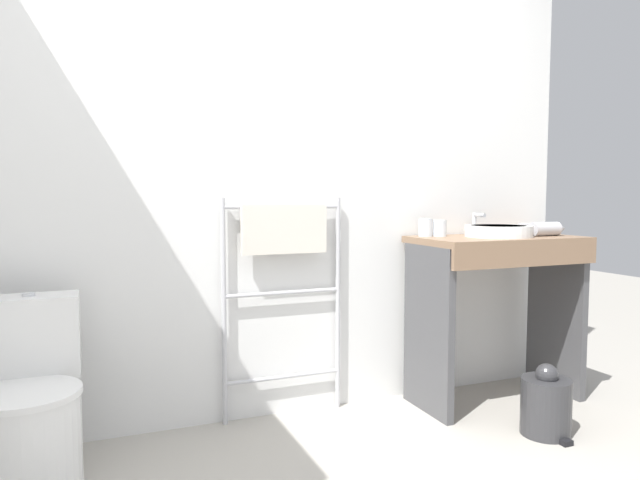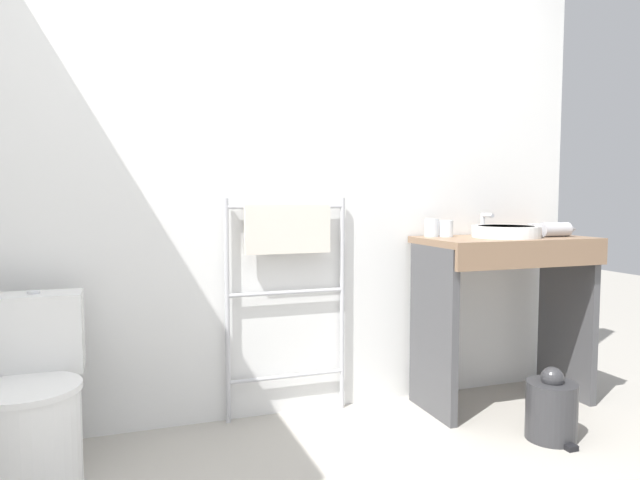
{
  "view_description": "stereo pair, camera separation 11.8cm",
  "coord_description": "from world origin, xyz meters",
  "px_view_note": "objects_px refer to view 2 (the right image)",
  "views": [
    {
      "loc": [
        -0.99,
        -1.5,
        1.1
      ],
      "look_at": [
        -0.06,
        0.77,
        0.92
      ],
      "focal_mm": 32.0,
      "sensor_mm": 36.0,
      "label": 1
    },
    {
      "loc": [
        -0.88,
        -1.54,
        1.1
      ],
      "look_at": [
        -0.06,
        0.77,
        0.92
      ],
      "focal_mm": 32.0,
      "sensor_mm": 36.0,
      "label": 2
    }
  ],
  "objects_px": {
    "toilet": "(31,408)",
    "cup_near_wall": "(432,228)",
    "sink_basin": "(506,231)",
    "cup_near_edge": "(446,229)",
    "hair_dryer": "(555,229)",
    "trash_bin": "(551,408)",
    "towel_radiator": "(287,255)"
  },
  "relations": [
    {
      "from": "toilet",
      "to": "cup_near_wall",
      "type": "distance_m",
      "value": 2.02
    },
    {
      "from": "sink_basin",
      "to": "cup_near_edge",
      "type": "xyz_separation_m",
      "value": [
        -0.27,
        0.14,
        0.01
      ]
    },
    {
      "from": "cup_near_wall",
      "to": "hair_dryer",
      "type": "distance_m",
      "value": 0.66
    },
    {
      "from": "cup_near_wall",
      "to": "cup_near_edge",
      "type": "relative_size",
      "value": 1.08
    },
    {
      "from": "toilet",
      "to": "trash_bin",
      "type": "distance_m",
      "value": 2.2
    },
    {
      "from": "toilet",
      "to": "hair_dryer",
      "type": "relative_size",
      "value": 3.22
    },
    {
      "from": "toilet",
      "to": "sink_basin",
      "type": "xyz_separation_m",
      "value": [
        2.24,
        0.12,
        0.62
      ]
    },
    {
      "from": "cup_near_edge",
      "to": "toilet",
      "type": "bearing_deg",
      "value": -172.55
    },
    {
      "from": "toilet",
      "to": "trash_bin",
      "type": "bearing_deg",
      "value": -8.43
    },
    {
      "from": "toilet",
      "to": "towel_radiator",
      "type": "distance_m",
      "value": 1.27
    },
    {
      "from": "hair_dryer",
      "to": "cup_near_wall",
      "type": "bearing_deg",
      "value": 162.25
    },
    {
      "from": "towel_radiator",
      "to": "cup_near_edge",
      "type": "relative_size",
      "value": 12.59
    },
    {
      "from": "cup_near_edge",
      "to": "hair_dryer",
      "type": "distance_m",
      "value": 0.58
    },
    {
      "from": "towel_radiator",
      "to": "sink_basin",
      "type": "distance_m",
      "value": 1.15
    },
    {
      "from": "toilet",
      "to": "sink_basin",
      "type": "bearing_deg",
      "value": 3.01
    },
    {
      "from": "toilet",
      "to": "towel_radiator",
      "type": "bearing_deg",
      "value": 17.01
    },
    {
      "from": "cup_near_wall",
      "to": "cup_near_edge",
      "type": "xyz_separation_m",
      "value": [
        0.07,
        -0.03,
        -0.0
      ]
    },
    {
      "from": "cup_near_wall",
      "to": "towel_radiator",
      "type": "bearing_deg",
      "value": 175.96
    },
    {
      "from": "sink_basin",
      "to": "trash_bin",
      "type": "relative_size",
      "value": 1.05
    },
    {
      "from": "toilet",
      "to": "cup_near_wall",
      "type": "bearing_deg",
      "value": 8.6
    },
    {
      "from": "toilet",
      "to": "towel_radiator",
      "type": "relative_size",
      "value": 0.66
    },
    {
      "from": "sink_basin",
      "to": "hair_dryer",
      "type": "relative_size",
      "value": 1.55
    },
    {
      "from": "cup_near_wall",
      "to": "hair_dryer",
      "type": "height_order",
      "value": "cup_near_wall"
    },
    {
      "from": "towel_radiator",
      "to": "cup_near_edge",
      "type": "bearing_deg",
      "value": -5.69
    },
    {
      "from": "cup_near_edge",
      "to": "sink_basin",
      "type": "bearing_deg",
      "value": -27.06
    },
    {
      "from": "towel_radiator",
      "to": "sink_basin",
      "type": "relative_size",
      "value": 3.14
    },
    {
      "from": "toilet",
      "to": "cup_near_edge",
      "type": "bearing_deg",
      "value": 7.45
    },
    {
      "from": "cup_near_edge",
      "to": "trash_bin",
      "type": "xyz_separation_m",
      "value": [
        0.21,
        -0.58,
        -0.79
      ]
    },
    {
      "from": "trash_bin",
      "to": "hair_dryer",
      "type": "bearing_deg",
      "value": 49.27
    },
    {
      "from": "towel_radiator",
      "to": "sink_basin",
      "type": "xyz_separation_m",
      "value": [
        1.12,
        -0.22,
        0.11
      ]
    },
    {
      "from": "cup_near_wall",
      "to": "hair_dryer",
      "type": "relative_size",
      "value": 0.42
    },
    {
      "from": "sink_basin",
      "to": "towel_radiator",
      "type": "bearing_deg",
      "value": 168.71
    }
  ]
}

